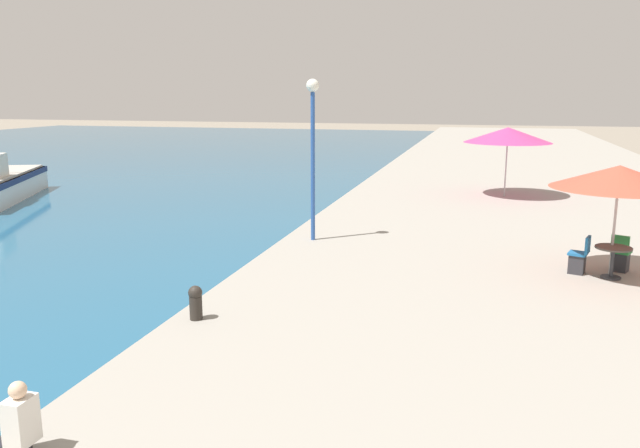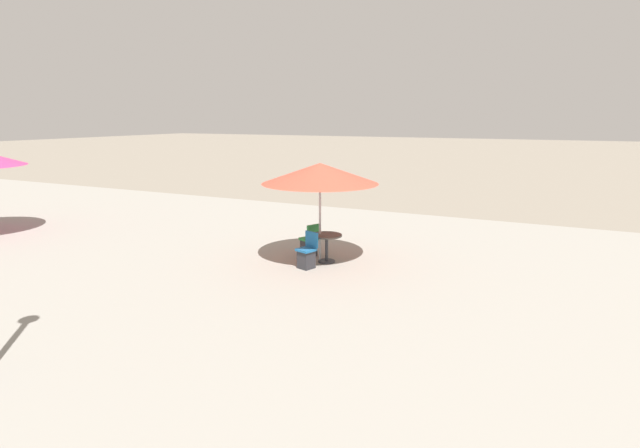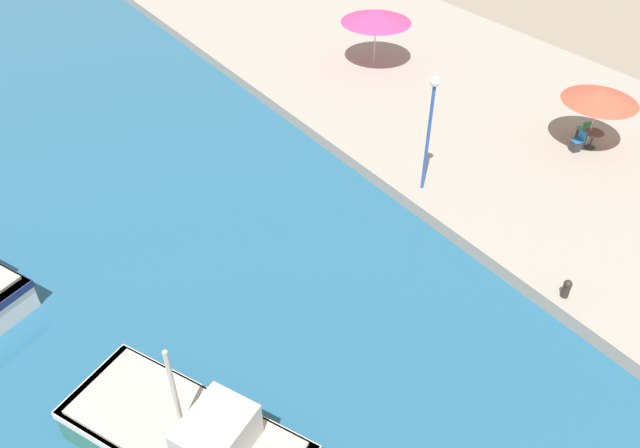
{
  "view_description": "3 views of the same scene",
  "coord_description": "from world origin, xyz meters",
  "px_view_note": "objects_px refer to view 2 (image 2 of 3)",
  "views": [
    {
      "loc": [
        5.59,
        1.18,
        4.7
      ],
      "look_at": [
        1.5,
        16.66,
        1.34
      ],
      "focal_mm": 35.0,
      "sensor_mm": 36.0,
      "label": 1
    },
    {
      "loc": [
        -2.86,
        10.91,
        4.27
      ],
      "look_at": [
        8.55,
        16.39,
        1.54
      ],
      "focal_mm": 28.0,
      "sensor_mm": 36.0,
      "label": 2
    },
    {
      "loc": [
        -13.56,
        4.65,
        14.35
      ],
      "look_at": [
        -4.0,
        18.0,
        1.14
      ],
      "focal_mm": 35.0,
      "sensor_mm": 36.0,
      "label": 3
    }
  ],
  "objects_px": {
    "cafe_chair_left": "(307,255)",
    "cafe_umbrella_pink": "(320,173)",
    "cafe_chair_right": "(309,245)",
    "cafe_table": "(327,242)"
  },
  "relations": [
    {
      "from": "cafe_table",
      "to": "cafe_chair_left",
      "type": "distance_m",
      "value": 0.75
    },
    {
      "from": "cafe_umbrella_pink",
      "to": "cafe_chair_right",
      "type": "bearing_deg",
      "value": 57.53
    },
    {
      "from": "cafe_umbrella_pink",
      "to": "cafe_table",
      "type": "xyz_separation_m",
      "value": [
        -0.01,
        -0.19,
        -1.79
      ]
    },
    {
      "from": "cafe_umbrella_pink",
      "to": "cafe_chair_right",
      "type": "height_order",
      "value": "cafe_umbrella_pink"
    },
    {
      "from": "cafe_table",
      "to": "cafe_chair_right",
      "type": "relative_size",
      "value": 0.88
    },
    {
      "from": "cafe_umbrella_pink",
      "to": "cafe_chair_left",
      "type": "bearing_deg",
      "value": 177.53
    },
    {
      "from": "cafe_table",
      "to": "cafe_chair_right",
      "type": "bearing_deg",
      "value": 65.37
    },
    {
      "from": "cafe_chair_left",
      "to": "cafe_umbrella_pink",
      "type": "bearing_deg",
      "value": -74.41
    },
    {
      "from": "cafe_umbrella_pink",
      "to": "cafe_chair_left",
      "type": "xyz_separation_m",
      "value": [
        -0.69,
        0.03,
        -1.99
      ]
    },
    {
      "from": "cafe_chair_right",
      "to": "cafe_table",
      "type": "bearing_deg",
      "value": -90.0
    }
  ]
}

